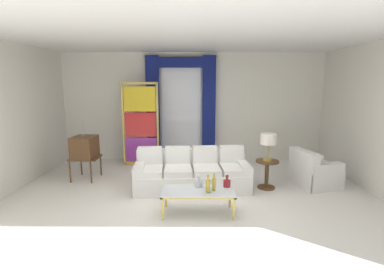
{
  "coord_description": "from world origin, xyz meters",
  "views": [
    {
      "loc": [
        0.05,
        -5.27,
        2.21
      ],
      "look_at": [
        0.0,
        0.9,
        1.05
      ],
      "focal_mm": 27.67,
      "sensor_mm": 36.0,
      "label": 1
    }
  ],
  "objects_px": {
    "bottle_blue_decanter": "(214,184)",
    "peacock_figurine": "(157,161)",
    "vintage_tv": "(84,148)",
    "bottle_ruby_flask": "(208,185)",
    "coffee_table": "(198,193)",
    "round_side_table": "(267,172)",
    "armchair_white": "(313,173)",
    "table_lamp_brass": "(268,140)",
    "bottle_crystal_tall": "(199,183)",
    "bottle_amber_squat": "(227,183)",
    "couch_white_long": "(192,174)",
    "stained_glass_divider": "(141,126)"
  },
  "relations": [
    {
      "from": "bottle_amber_squat",
      "to": "bottle_ruby_flask",
      "type": "relative_size",
      "value": 0.71
    },
    {
      "from": "bottle_crystal_tall",
      "to": "stained_glass_divider",
      "type": "xyz_separation_m",
      "value": [
        -1.49,
        2.75,
        0.58
      ]
    },
    {
      "from": "table_lamp_brass",
      "to": "vintage_tv",
      "type": "bearing_deg",
      "value": 171.92
    },
    {
      "from": "bottle_crystal_tall",
      "to": "bottle_blue_decanter",
      "type": "bearing_deg",
      "value": -37.97
    },
    {
      "from": "bottle_blue_decanter",
      "to": "stained_glass_divider",
      "type": "xyz_separation_m",
      "value": [
        -1.74,
        2.94,
        0.53
      ]
    },
    {
      "from": "vintage_tv",
      "to": "bottle_amber_squat",
      "type": "bearing_deg",
      "value": -27.89
    },
    {
      "from": "coffee_table",
      "to": "armchair_white",
      "type": "relative_size",
      "value": 1.22
    },
    {
      "from": "armchair_white",
      "to": "peacock_figurine",
      "type": "distance_m",
      "value": 3.69
    },
    {
      "from": "bottle_blue_decanter",
      "to": "bottle_crystal_tall",
      "type": "bearing_deg",
      "value": 142.03
    },
    {
      "from": "bottle_amber_squat",
      "to": "bottle_blue_decanter",
      "type": "bearing_deg",
      "value": -140.83
    },
    {
      "from": "table_lamp_brass",
      "to": "armchair_white",
      "type": "bearing_deg",
      "value": 8.12
    },
    {
      "from": "couch_white_long",
      "to": "vintage_tv",
      "type": "relative_size",
      "value": 1.78
    },
    {
      "from": "bottle_amber_squat",
      "to": "round_side_table",
      "type": "xyz_separation_m",
      "value": [
        0.95,
        1.05,
        -0.13
      ]
    },
    {
      "from": "coffee_table",
      "to": "round_side_table",
      "type": "height_order",
      "value": "round_side_table"
    },
    {
      "from": "coffee_table",
      "to": "armchair_white",
      "type": "bearing_deg",
      "value": 29.04
    },
    {
      "from": "bottle_blue_decanter",
      "to": "peacock_figurine",
      "type": "relative_size",
      "value": 0.51
    },
    {
      "from": "vintage_tv",
      "to": "bottle_ruby_flask",
      "type": "bearing_deg",
      "value": -34.84
    },
    {
      "from": "armchair_white",
      "to": "stained_glass_divider",
      "type": "xyz_separation_m",
      "value": [
        -3.95,
        1.55,
        0.77
      ]
    },
    {
      "from": "vintage_tv",
      "to": "table_lamp_brass",
      "type": "relative_size",
      "value": 2.36
    },
    {
      "from": "armchair_white",
      "to": "table_lamp_brass",
      "type": "xyz_separation_m",
      "value": [
        -1.02,
        -0.15,
        0.74
      ]
    },
    {
      "from": "bottle_crystal_tall",
      "to": "vintage_tv",
      "type": "bearing_deg",
      "value": 147.84
    },
    {
      "from": "bottle_blue_decanter",
      "to": "round_side_table",
      "type": "relative_size",
      "value": 0.51
    },
    {
      "from": "bottle_ruby_flask",
      "to": "table_lamp_brass",
      "type": "height_order",
      "value": "table_lamp_brass"
    },
    {
      "from": "vintage_tv",
      "to": "table_lamp_brass",
      "type": "height_order",
      "value": "vintage_tv"
    },
    {
      "from": "bottle_amber_squat",
      "to": "stained_glass_divider",
      "type": "height_order",
      "value": "stained_glass_divider"
    },
    {
      "from": "bottle_crystal_tall",
      "to": "bottle_amber_squat",
      "type": "height_order",
      "value": "bottle_amber_squat"
    },
    {
      "from": "bottle_ruby_flask",
      "to": "vintage_tv",
      "type": "bearing_deg",
      "value": 145.16
    },
    {
      "from": "coffee_table",
      "to": "bottle_ruby_flask",
      "type": "xyz_separation_m",
      "value": [
        0.16,
        -0.09,
        0.16
      ]
    },
    {
      "from": "bottle_blue_decanter",
      "to": "peacock_figurine",
      "type": "distance_m",
      "value": 2.89
    },
    {
      "from": "coffee_table",
      "to": "bottle_amber_squat",
      "type": "height_order",
      "value": "bottle_amber_squat"
    },
    {
      "from": "bottle_crystal_tall",
      "to": "round_side_table",
      "type": "relative_size",
      "value": 0.36
    },
    {
      "from": "vintage_tv",
      "to": "armchair_white",
      "type": "bearing_deg",
      "value": -4.81
    },
    {
      "from": "peacock_figurine",
      "to": "round_side_table",
      "type": "distance_m",
      "value": 2.81
    },
    {
      "from": "couch_white_long",
      "to": "armchair_white",
      "type": "distance_m",
      "value": 2.6
    },
    {
      "from": "bottle_blue_decanter",
      "to": "table_lamp_brass",
      "type": "bearing_deg",
      "value": 46.29
    },
    {
      "from": "bottle_crystal_tall",
      "to": "peacock_figurine",
      "type": "height_order",
      "value": "bottle_crystal_tall"
    },
    {
      "from": "stained_glass_divider",
      "to": "peacock_figurine",
      "type": "distance_m",
      "value": 1.03
    },
    {
      "from": "table_lamp_brass",
      "to": "peacock_figurine",
      "type": "bearing_deg",
      "value": 151.57
    },
    {
      "from": "vintage_tv",
      "to": "armchair_white",
      "type": "distance_m",
      "value": 5.07
    },
    {
      "from": "coffee_table",
      "to": "bottle_amber_squat",
      "type": "relative_size",
      "value": 5.56
    },
    {
      "from": "peacock_figurine",
      "to": "couch_white_long",
      "type": "bearing_deg",
      "value": -56.0
    },
    {
      "from": "bottle_ruby_flask",
      "to": "stained_glass_divider",
      "type": "xyz_separation_m",
      "value": [
        -1.64,
        3.02,
        0.52
      ]
    },
    {
      "from": "bottle_amber_squat",
      "to": "table_lamp_brass",
      "type": "distance_m",
      "value": 1.52
    },
    {
      "from": "bottle_crystal_tall",
      "to": "vintage_tv",
      "type": "relative_size",
      "value": 0.16
    },
    {
      "from": "couch_white_long",
      "to": "armchair_white",
      "type": "xyz_separation_m",
      "value": [
        2.6,
        0.14,
        -0.02
      ]
    },
    {
      "from": "coffee_table",
      "to": "stained_glass_divider",
      "type": "xyz_separation_m",
      "value": [
        -1.48,
        2.93,
        0.69
      ]
    },
    {
      "from": "bottle_crystal_tall",
      "to": "bottle_amber_squat",
      "type": "relative_size",
      "value": 0.98
    },
    {
      "from": "armchair_white",
      "to": "vintage_tv",
      "type": "bearing_deg",
      "value": 175.19
    },
    {
      "from": "bottle_ruby_flask",
      "to": "round_side_table",
      "type": "xyz_separation_m",
      "value": [
        1.29,
        1.32,
        -0.18
      ]
    },
    {
      "from": "peacock_figurine",
      "to": "coffee_table",
      "type": "bearing_deg",
      "value": -68.44
    }
  ]
}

